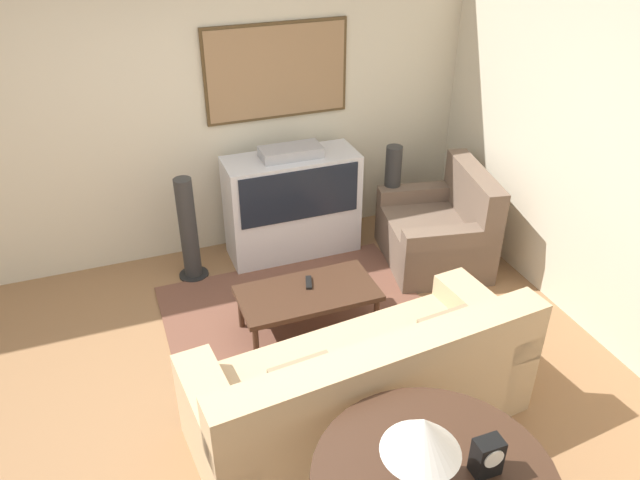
% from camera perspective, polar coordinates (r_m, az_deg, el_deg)
% --- Properties ---
extents(ground_plane, '(12.00, 12.00, 0.00)m').
position_cam_1_polar(ground_plane, '(4.41, -5.54, -14.45)').
color(ground_plane, '#8E6642').
extents(wall_back, '(12.00, 0.10, 2.70)m').
position_cam_1_polar(wall_back, '(5.48, -12.29, 11.54)').
color(wall_back, beige).
rests_on(wall_back, ground_plane).
extents(wall_right, '(0.06, 12.00, 2.70)m').
position_cam_1_polar(wall_right, '(4.82, 25.33, 6.35)').
color(wall_right, beige).
rests_on(wall_right, ground_plane).
extents(area_rug, '(2.08, 1.82, 0.01)m').
position_cam_1_polar(area_rug, '(4.99, -1.57, -7.70)').
color(area_rug, brown).
rests_on(area_rug, ground_plane).
extents(tv, '(1.18, 0.47, 1.05)m').
position_cam_1_polar(tv, '(5.65, -2.56, 3.28)').
color(tv, silver).
rests_on(tv, ground_plane).
extents(couch, '(2.21, 1.05, 0.87)m').
position_cam_1_polar(couch, '(4.02, 4.00, -13.36)').
color(couch, tan).
rests_on(couch, ground_plane).
extents(armchair, '(1.00, 1.11, 0.88)m').
position_cam_1_polar(armchair, '(5.71, 10.81, 0.68)').
color(armchair, brown).
rests_on(armchair, ground_plane).
extents(coffee_table, '(1.05, 0.54, 0.38)m').
position_cam_1_polar(coffee_table, '(4.73, -1.12, -5.08)').
color(coffee_table, '#3D2619').
rests_on(coffee_table, ground_plane).
extents(table_lamp, '(0.35, 0.35, 0.48)m').
position_cam_1_polar(table_lamp, '(2.74, 9.32, -17.31)').
color(table_lamp, black).
rests_on(table_lamp, console_table).
extents(mantel_clock, '(0.13, 0.10, 0.20)m').
position_cam_1_polar(mantel_clock, '(3.10, 15.03, -18.57)').
color(mantel_clock, black).
rests_on(mantel_clock, console_table).
extents(remote, '(0.09, 0.17, 0.02)m').
position_cam_1_polar(remote, '(4.78, -1.04, -3.91)').
color(remote, black).
rests_on(remote, coffee_table).
extents(speaker_tower_left, '(0.26, 0.26, 0.95)m').
position_cam_1_polar(speaker_tower_left, '(5.42, -11.92, 0.71)').
color(speaker_tower_left, black).
rests_on(speaker_tower_left, ground_plane).
extents(speaker_tower_right, '(0.26, 0.26, 0.95)m').
position_cam_1_polar(speaker_tower_right, '(5.93, 6.55, 4.02)').
color(speaker_tower_right, black).
rests_on(speaker_tower_right, ground_plane).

